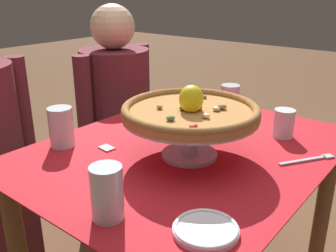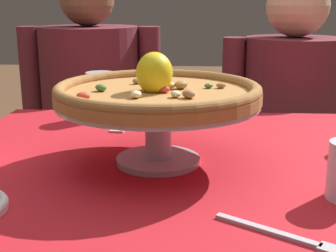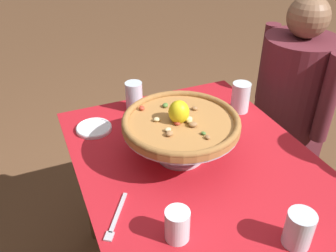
{
  "view_description": "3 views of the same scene",
  "coord_description": "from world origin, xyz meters",
  "px_view_note": "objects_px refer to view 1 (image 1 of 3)",
  "views": [
    {
      "loc": [
        -0.93,
        -0.66,
        1.25
      ],
      "look_at": [
        -0.09,
        0.01,
        0.85
      ],
      "focal_mm": 40.3,
      "sensor_mm": 36.0,
      "label": 1
    },
    {
      "loc": [
        0.03,
        -0.96,
        1.07
      ],
      "look_at": [
        -0.04,
        0.02,
        0.81
      ],
      "focal_mm": 49.78,
      "sensor_mm": 36.0,
      "label": 2
    },
    {
      "loc": [
        0.91,
        -0.5,
        1.59
      ],
      "look_at": [
        -0.11,
        -0.07,
        0.85
      ],
      "focal_mm": 38.97,
      "sensor_mm": 36.0,
      "label": 3
    }
  ],
  "objects_px": {
    "water_glass_side_right": "(230,99)",
    "dinner_fork": "(310,159)",
    "pizza": "(190,110)",
    "water_glass_back_left": "(61,130)",
    "side_plate": "(206,229)",
    "sugar_packet": "(107,148)",
    "water_glass_side_left": "(107,195)",
    "water_glass_front_right": "(283,125)",
    "pizza_stand": "(190,127)",
    "diner_right": "(117,121)"
  },
  "relations": [
    {
      "from": "water_glass_side_right",
      "to": "dinner_fork",
      "type": "relative_size",
      "value": 0.64
    },
    {
      "from": "pizza",
      "to": "water_glass_back_left",
      "type": "bearing_deg",
      "value": 117.51
    },
    {
      "from": "side_plate",
      "to": "sugar_packet",
      "type": "relative_size",
      "value": 2.91
    },
    {
      "from": "water_glass_side_left",
      "to": "sugar_packet",
      "type": "distance_m",
      "value": 0.4
    },
    {
      "from": "water_glass_front_right",
      "to": "dinner_fork",
      "type": "relative_size",
      "value": 0.58
    },
    {
      "from": "water_glass_side_left",
      "to": "dinner_fork",
      "type": "distance_m",
      "value": 0.65
    },
    {
      "from": "dinner_fork",
      "to": "sugar_packet",
      "type": "bearing_deg",
      "value": 120.8
    },
    {
      "from": "pizza",
      "to": "side_plate",
      "type": "height_order",
      "value": "pizza"
    },
    {
      "from": "pizza_stand",
      "to": "dinner_fork",
      "type": "relative_size",
      "value": 2.4
    },
    {
      "from": "pizza_stand",
      "to": "water_glass_side_right",
      "type": "height_order",
      "value": "pizza_stand"
    },
    {
      "from": "sugar_packet",
      "to": "water_glass_front_right",
      "type": "bearing_deg",
      "value": -41.58
    },
    {
      "from": "pizza",
      "to": "water_glass_back_left",
      "type": "relative_size",
      "value": 3.14
    },
    {
      "from": "water_glass_side_right",
      "to": "water_glass_front_right",
      "type": "bearing_deg",
      "value": -116.16
    },
    {
      "from": "dinner_fork",
      "to": "pizza_stand",
      "type": "bearing_deg",
      "value": 123.8
    },
    {
      "from": "side_plate",
      "to": "pizza",
      "type": "bearing_deg",
      "value": 40.8
    },
    {
      "from": "water_glass_side_right",
      "to": "side_plate",
      "type": "bearing_deg",
      "value": -153.34
    },
    {
      "from": "pizza",
      "to": "water_glass_side_right",
      "type": "distance_m",
      "value": 0.51
    },
    {
      "from": "water_glass_side_left",
      "to": "side_plate",
      "type": "xyz_separation_m",
      "value": [
        0.09,
        -0.21,
        -0.05
      ]
    },
    {
      "from": "dinner_fork",
      "to": "sugar_packet",
      "type": "relative_size",
      "value": 3.43
    },
    {
      "from": "pizza",
      "to": "dinner_fork",
      "type": "relative_size",
      "value": 2.42
    },
    {
      "from": "water_glass_back_left",
      "to": "diner_right",
      "type": "height_order",
      "value": "diner_right"
    },
    {
      "from": "pizza",
      "to": "dinner_fork",
      "type": "bearing_deg",
      "value": -56.12
    },
    {
      "from": "water_glass_back_left",
      "to": "sugar_packet",
      "type": "distance_m",
      "value": 0.16
    },
    {
      "from": "water_glass_back_left",
      "to": "diner_right",
      "type": "bearing_deg",
      "value": 32.3
    },
    {
      "from": "water_glass_side_right",
      "to": "side_plate",
      "type": "height_order",
      "value": "water_glass_side_right"
    },
    {
      "from": "water_glass_front_right",
      "to": "side_plate",
      "type": "height_order",
      "value": "water_glass_front_right"
    },
    {
      "from": "pizza_stand",
      "to": "water_glass_front_right",
      "type": "relative_size",
      "value": 4.1
    },
    {
      "from": "dinner_fork",
      "to": "water_glass_side_right",
      "type": "bearing_deg",
      "value": 57.82
    },
    {
      "from": "side_plate",
      "to": "diner_right",
      "type": "height_order",
      "value": "diner_right"
    },
    {
      "from": "water_glass_side_left",
      "to": "dinner_fork",
      "type": "bearing_deg",
      "value": -23.53
    },
    {
      "from": "diner_right",
      "to": "pizza_stand",
      "type": "bearing_deg",
      "value": -118.74
    },
    {
      "from": "water_glass_side_left",
      "to": "water_glass_front_right",
      "type": "bearing_deg",
      "value": -9.03
    },
    {
      "from": "water_glass_side_left",
      "to": "side_plate",
      "type": "relative_size",
      "value": 0.89
    },
    {
      "from": "pizza",
      "to": "diner_right",
      "type": "distance_m",
      "value": 0.94
    },
    {
      "from": "water_glass_front_right",
      "to": "side_plate",
      "type": "relative_size",
      "value": 0.69
    },
    {
      "from": "water_glass_side_left",
      "to": "diner_right",
      "type": "bearing_deg",
      "value": 45.26
    },
    {
      "from": "water_glass_side_right",
      "to": "water_glass_back_left",
      "type": "relative_size",
      "value": 0.83
    },
    {
      "from": "dinner_fork",
      "to": "diner_right",
      "type": "distance_m",
      "value": 1.11
    },
    {
      "from": "pizza_stand",
      "to": "water_glass_back_left",
      "type": "distance_m",
      "value": 0.43
    },
    {
      "from": "water_glass_side_right",
      "to": "water_glass_side_left",
      "type": "distance_m",
      "value": 0.89
    },
    {
      "from": "pizza_stand",
      "to": "water_glass_back_left",
      "type": "relative_size",
      "value": 3.11
    },
    {
      "from": "dinner_fork",
      "to": "water_glass_side_left",
      "type": "bearing_deg",
      "value": 156.47
    },
    {
      "from": "water_glass_side_right",
      "to": "pizza_stand",
      "type": "bearing_deg",
      "value": -164.32
    },
    {
      "from": "water_glass_side_left",
      "to": "water_glass_front_right",
      "type": "height_order",
      "value": "water_glass_side_left"
    },
    {
      "from": "water_glass_back_left",
      "to": "side_plate",
      "type": "xyz_separation_m",
      "value": [
        -0.1,
        -0.63,
        -0.05
      ]
    },
    {
      "from": "water_glass_side_left",
      "to": "water_glass_side_right",
      "type": "bearing_deg",
      "value": 11.91
    },
    {
      "from": "pizza_stand",
      "to": "side_plate",
      "type": "distance_m",
      "value": 0.4
    },
    {
      "from": "water_glass_back_left",
      "to": "water_glass_front_right",
      "type": "bearing_deg",
      "value": -45.39
    },
    {
      "from": "side_plate",
      "to": "water_glass_side_left",
      "type": "bearing_deg",
      "value": 114.07
    },
    {
      "from": "pizza_stand",
      "to": "water_glass_side_right",
      "type": "xyz_separation_m",
      "value": [
        0.48,
        0.14,
        -0.05
      ]
    }
  ]
}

